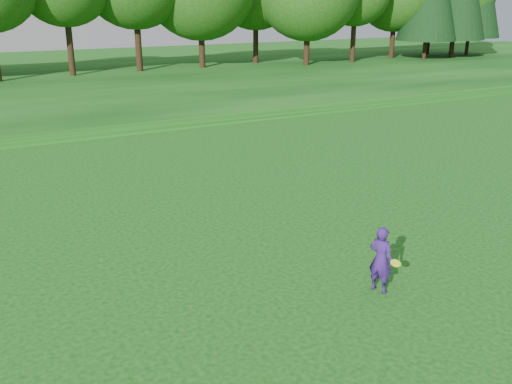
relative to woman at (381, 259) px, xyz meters
name	(u,v)px	position (x,y,z in m)	size (l,w,h in m)	color
ground	(262,373)	(-3.75, -1.39, -0.77)	(140.00, 140.00, 0.00)	#0D450F
berm	(21,91)	(-3.75, 32.61, -0.47)	(130.00, 30.00, 0.60)	#0D450F
walking_path	(59,138)	(-3.75, 18.61, -0.75)	(130.00, 1.60, 0.04)	gray
woman	(381,259)	(0.00, 0.00, 0.00)	(0.55, 0.77, 1.54)	#331665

